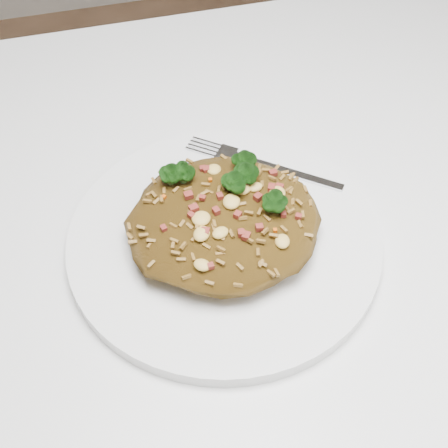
{
  "coord_description": "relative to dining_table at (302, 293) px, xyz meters",
  "views": [
    {
      "loc": [
        -0.17,
        -0.33,
        1.2
      ],
      "look_at": [
        -0.08,
        0.01,
        0.78
      ],
      "focal_mm": 50.0,
      "sensor_mm": 36.0,
      "label": 1
    }
  ],
  "objects": [
    {
      "name": "dining_table",
      "position": [
        0.0,
        0.0,
        0.0
      ],
      "size": [
        1.2,
        0.8,
        0.75
      ],
      "color": "white",
      "rests_on": "ground"
    },
    {
      "name": "plate",
      "position": [
        -0.08,
        0.01,
        0.1
      ],
      "size": [
        0.28,
        0.28,
        0.01
      ],
      "primitive_type": "cylinder",
      "color": "white",
      "rests_on": "dining_table"
    },
    {
      "name": "fried_rice",
      "position": [
        -0.08,
        0.01,
        0.13
      ],
      "size": [
        0.17,
        0.15,
        0.06
      ],
      "color": "brown",
      "rests_on": "plate"
    },
    {
      "name": "fork",
      "position": [
        -0.01,
        0.08,
        0.11
      ],
      "size": [
        0.14,
        0.11,
        0.0
      ],
      "rotation": [
        0.0,
        0.0,
        -0.67
      ],
      "color": "silver",
      "rests_on": "plate"
    }
  ]
}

